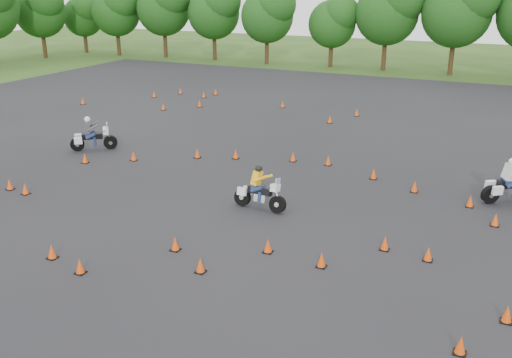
# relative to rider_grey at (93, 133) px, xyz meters

# --- Properties ---
(ground) EXTENTS (140.00, 140.00, 0.00)m
(ground) POSITION_rel_rider_grey_xyz_m (10.91, -7.71, -0.91)
(ground) COLOR #2D5119
(ground) RESTS_ON ground
(asphalt_pad) EXTENTS (62.00, 62.00, 0.00)m
(asphalt_pad) POSITION_rel_rider_grey_xyz_m (10.91, -1.71, -0.91)
(asphalt_pad) COLOR black
(asphalt_pad) RESTS_ON ground
(treeline) EXTENTS (87.03, 32.47, 10.47)m
(treeline) POSITION_rel_rider_grey_xyz_m (15.34, 27.05, 3.65)
(treeline) COLOR #194313
(treeline) RESTS_ON ground
(traffic_cones) EXTENTS (36.40, 33.27, 0.45)m
(traffic_cones) POSITION_rel_rider_grey_xyz_m (10.26, -1.68, -0.68)
(traffic_cones) COLOR #E24609
(traffic_cones) RESTS_ON asphalt_pad
(rider_grey) EXTENTS (2.31, 2.01, 1.82)m
(rider_grey) POSITION_rel_rider_grey_xyz_m (0.00, 0.00, 0.00)
(rider_grey) COLOR #414249
(rider_grey) RESTS_ON ground
(rider_yellow) EXTENTS (2.24, 0.85, 1.69)m
(rider_yellow) POSITION_rel_rider_grey_xyz_m (11.07, -3.79, -0.06)
(rider_yellow) COLOR yellow
(rider_yellow) RESTS_ON ground
(rider_white) EXTENTS (2.40, 2.04, 1.88)m
(rider_white) POSITION_rel_rider_grey_xyz_m (19.72, 1.13, 0.03)
(rider_white) COLOR silver
(rider_white) RESTS_ON ground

